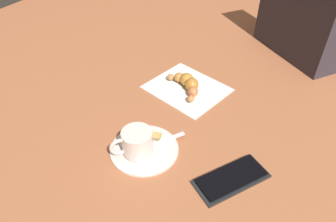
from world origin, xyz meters
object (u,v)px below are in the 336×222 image
at_px(napkin, 187,88).
at_px(laptop_bag, 303,17).
at_px(cell_phone, 231,178).
at_px(espresso_cup, 136,142).
at_px(sugar_packet, 145,134).
at_px(teaspoon, 151,145).
at_px(croissant, 188,83).
at_px(saucer, 144,149).

height_order(napkin, laptop_bag, laptop_bag).
height_order(cell_phone, laptop_bag, laptop_bag).
bearing_deg(espresso_cup, sugar_packet, 14.68).
relative_size(napkin, cell_phone, 1.20).
xyz_separation_m(espresso_cup, cell_phone, (0.04, -0.20, -0.03)).
height_order(teaspoon, sugar_packet, teaspoon).
xyz_separation_m(croissant, laptop_bag, (0.34, -0.19, 0.10)).
distance_m(croissant, cell_phone, 0.31).
bearing_deg(teaspoon, espresso_cup, 145.05).
distance_m(sugar_packet, croissant, 0.21).
relative_size(espresso_cup, teaspoon, 0.75).
height_order(espresso_cup, cell_phone, espresso_cup).
xyz_separation_m(espresso_cup, napkin, (0.26, 0.03, -0.03)).
distance_m(espresso_cup, teaspoon, 0.04).
bearing_deg(teaspoon, laptop_bag, -13.88).
bearing_deg(teaspoon, saucer, 133.54).
xyz_separation_m(napkin, cell_phone, (-0.22, -0.22, 0.00)).
xyz_separation_m(saucer, sugar_packet, (0.03, 0.02, 0.01)).
distance_m(napkin, cell_phone, 0.31).
bearing_deg(croissant, espresso_cup, -174.50).
relative_size(saucer, napkin, 0.76).
height_order(espresso_cup, croissant, espresso_cup).
height_order(croissant, cell_phone, croissant).
distance_m(saucer, napkin, 0.25).
bearing_deg(teaspoon, croissant, 10.55).
height_order(saucer, cell_phone, cell_phone).
distance_m(sugar_packet, cell_phone, 0.21).
bearing_deg(saucer, cell_phone, -81.92).
bearing_deg(napkin, espresso_cup, -174.20).
distance_m(espresso_cup, cell_phone, 0.20).
distance_m(napkin, croissant, 0.02).
bearing_deg(napkin, sugar_packet, -176.21).
relative_size(saucer, cell_phone, 0.91).
distance_m(sugar_packet, laptop_bag, 0.59).
distance_m(teaspoon, sugar_packet, 0.04).
height_order(saucer, napkin, saucer).
distance_m(espresso_cup, croissant, 0.26).
height_order(napkin, cell_phone, cell_phone).
bearing_deg(laptop_bag, napkin, 95.41).
bearing_deg(sugar_packet, laptop_bag, -127.26).
height_order(saucer, sugar_packet, sugar_packet).
relative_size(saucer, croissant, 1.24).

